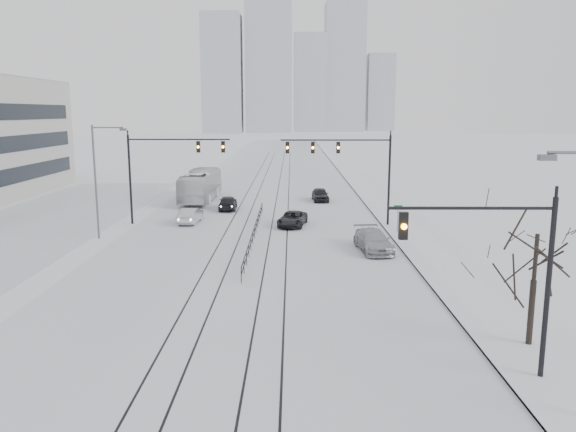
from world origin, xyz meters
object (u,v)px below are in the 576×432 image
(bare_tree, at_px, (537,246))
(box_truck, at_px, (201,186))
(sedan_nb_right, at_px, (373,241))
(sedan_sb_outer, at_px, (190,215))
(sedan_nb_front, at_px, (292,219))
(sedan_nb_far, at_px, (320,195))
(sedan_sb_inner, at_px, (228,203))
(traffic_mast_near, at_px, (506,263))

(bare_tree, distance_m, box_truck, 45.53)
(sedan_nb_right, relative_size, box_truck, 0.43)
(sedan_sb_outer, distance_m, box_truck, 13.24)
(sedan_nb_front, xyz_separation_m, box_truck, (-10.44, 14.51, 1.08))
(bare_tree, height_order, sedan_nb_far, bare_tree)
(sedan_sb_inner, bearing_deg, sedan_nb_right, 123.39)
(sedan_sb_outer, xyz_separation_m, sedan_nb_far, (12.49, 12.91, 0.03))
(bare_tree, distance_m, sedan_nb_far, 41.04)
(sedan_sb_inner, bearing_deg, box_truck, -60.66)
(bare_tree, distance_m, sedan_nb_right, 17.85)
(sedan_nb_right, distance_m, box_truck, 28.69)
(bare_tree, bearing_deg, sedan_nb_right, 104.21)
(sedan_sb_outer, relative_size, sedan_nb_right, 0.81)
(sedan_nb_right, bearing_deg, sedan_nb_far, 90.24)
(traffic_mast_near, relative_size, sedan_nb_far, 1.63)
(sedan_sb_outer, xyz_separation_m, sedan_nb_right, (15.18, -10.43, 0.06))
(sedan_sb_outer, distance_m, sedan_nb_far, 17.97)
(sedan_sb_inner, bearing_deg, sedan_nb_far, -151.51)
(sedan_nb_front, height_order, box_truck, box_truck)
(bare_tree, relative_size, box_truck, 0.49)
(sedan_sb_outer, distance_m, sedan_nb_front, 9.41)
(bare_tree, height_order, sedan_nb_right, bare_tree)
(traffic_mast_near, bearing_deg, sedan_sb_inner, 111.09)
(traffic_mast_near, distance_m, box_truck, 47.24)
(traffic_mast_near, relative_size, sedan_sb_inner, 1.60)
(sedan_nb_right, distance_m, sedan_nb_far, 23.50)
(traffic_mast_near, relative_size, sedan_sb_outer, 1.64)
(bare_tree, xyz_separation_m, sedan_sb_outer, (-19.46, 27.35, -3.78))
(traffic_mast_near, distance_m, sedan_sb_inner, 40.26)
(traffic_mast_near, distance_m, bare_tree, 3.85)
(sedan_nb_right, bearing_deg, bare_tree, -82.12)
(sedan_sb_inner, relative_size, sedan_nb_far, 1.02)
(sedan_nb_far, bearing_deg, bare_tree, -83.39)
(traffic_mast_near, xyz_separation_m, sedan_nb_front, (-7.74, 29.00, -3.92))
(traffic_mast_near, bearing_deg, sedan_nb_right, 95.37)
(sedan_nb_front, height_order, sedan_nb_far, sedan_nb_far)
(sedan_nb_far, bearing_deg, sedan_sb_outer, -137.27)
(sedan_sb_inner, height_order, sedan_nb_far, sedan_sb_inner)
(bare_tree, relative_size, sedan_sb_inner, 1.39)
(sedan_sb_outer, bearing_deg, bare_tree, 129.60)
(sedan_nb_front, relative_size, sedan_nb_far, 1.08)
(sedan_nb_front, bearing_deg, sedan_sb_inner, 139.14)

